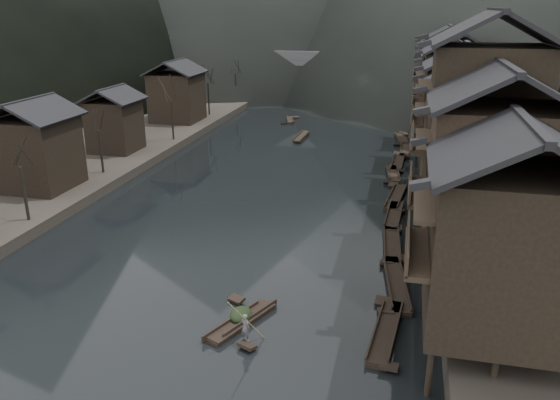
% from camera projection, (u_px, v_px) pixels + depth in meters
% --- Properties ---
extents(water, '(300.00, 300.00, 0.00)m').
position_uv_depth(water, '(214.00, 265.00, 37.91)').
color(water, black).
rests_on(water, ground).
extents(left_bank, '(40.00, 200.00, 1.20)m').
position_uv_depth(left_bank, '(83.00, 121.00, 81.86)').
color(left_bank, '#2D2823').
rests_on(left_bank, ground).
extents(stilt_houses, '(9.00, 67.60, 17.06)m').
position_uv_depth(stilt_houses, '(465.00, 101.00, 48.75)').
color(stilt_houses, black).
rests_on(stilt_houses, ground).
extents(left_houses, '(8.10, 53.20, 8.73)m').
position_uv_depth(left_houses, '(95.00, 117.00, 58.82)').
color(left_houses, black).
rests_on(left_houses, left_bank).
extents(bare_trees, '(3.50, 75.04, 7.00)m').
position_uv_depth(bare_trees, '(146.00, 105.00, 62.53)').
color(bare_trees, black).
rests_on(bare_trees, left_bank).
extents(moored_sampans, '(3.07, 60.91, 0.47)m').
position_uv_depth(moored_sampans, '(397.00, 185.00, 54.03)').
color(moored_sampans, black).
rests_on(moored_sampans, water).
extents(midriver_boats, '(9.15, 40.86, 0.45)m').
position_uv_depth(midriver_boats, '(313.00, 113.00, 89.86)').
color(midriver_boats, black).
rests_on(midriver_boats, water).
extents(stone_bridge, '(40.00, 6.00, 9.00)m').
position_uv_depth(stone_bridge, '(343.00, 72.00, 102.15)').
color(stone_bridge, '#4C4C4F').
rests_on(stone_bridge, ground).
extents(hero_sampan, '(3.10, 5.43, 0.44)m').
position_uv_depth(hero_sampan, '(241.00, 321.00, 30.88)').
color(hero_sampan, black).
rests_on(hero_sampan, water).
extents(cargo_heap, '(1.22, 1.59, 0.73)m').
position_uv_depth(cargo_heap, '(241.00, 309.00, 30.91)').
color(cargo_heap, black).
rests_on(cargo_heap, hero_sampan).
extents(boatman, '(0.69, 0.60, 1.60)m').
position_uv_depth(boatman, '(245.00, 323.00, 28.74)').
color(boatman, '#5B5B5E').
rests_on(boatman, hero_sampan).
extents(bamboo_pole, '(1.68, 1.94, 3.35)m').
position_uv_depth(bamboo_pole, '(248.00, 282.00, 27.86)').
color(bamboo_pole, '#8C7A51').
rests_on(bamboo_pole, boatman).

